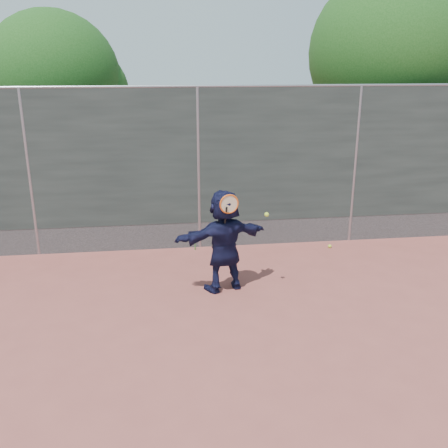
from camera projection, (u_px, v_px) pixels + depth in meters
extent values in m
plane|color=#9E4C42|center=(222.00, 344.00, 6.35)|extent=(80.00, 80.00, 0.00)
imported|color=#131535|center=(224.00, 241.00, 7.64)|extent=(1.56, 0.88, 1.61)
sphere|color=#CCEE35|center=(330.00, 246.00, 9.58)|extent=(0.07, 0.07, 0.07)
cube|color=#38423D|center=(198.00, 157.00, 9.10)|extent=(20.00, 0.04, 2.50)
cube|color=slate|center=(200.00, 235.00, 9.57)|extent=(20.00, 0.03, 0.50)
cylinder|color=gray|center=(197.00, 86.00, 8.71)|extent=(20.00, 0.05, 0.05)
cylinder|color=gray|center=(29.00, 175.00, 8.82)|extent=(0.06, 0.06, 3.00)
cylinder|color=gray|center=(199.00, 171.00, 9.18)|extent=(0.06, 0.06, 3.00)
cylinder|color=gray|center=(355.00, 166.00, 9.54)|extent=(0.06, 0.06, 3.00)
torus|color=#EA5A16|center=(229.00, 204.00, 7.26)|extent=(0.29, 0.08, 0.29)
cylinder|color=beige|center=(229.00, 204.00, 7.26)|extent=(0.25, 0.05, 0.25)
cylinder|color=black|center=(226.00, 217.00, 7.33)|extent=(0.05, 0.13, 0.33)
sphere|color=#CCEE35|center=(267.00, 214.00, 7.48)|extent=(0.07, 0.07, 0.07)
cylinder|color=#382314|center=(380.00, 154.00, 11.86)|extent=(0.28, 0.28, 2.60)
sphere|color=#23561C|center=(390.00, 53.00, 11.14)|extent=(3.60, 3.60, 3.60)
sphere|color=#23561C|center=(414.00, 69.00, 11.53)|extent=(2.52, 2.52, 2.52)
cylinder|color=#382314|center=(62.00, 164.00, 11.77)|extent=(0.28, 0.28, 2.20)
sphere|color=#23561C|center=(53.00, 79.00, 11.16)|extent=(3.00, 3.00, 3.00)
sphere|color=#23561C|center=(83.00, 92.00, 11.52)|extent=(2.10, 2.10, 2.10)
cone|color=#387226|center=(213.00, 242.00, 9.52)|extent=(0.03, 0.03, 0.26)
cone|color=#387226|center=(229.00, 240.00, 9.57)|extent=(0.03, 0.03, 0.30)
cone|color=#387226|center=(195.00, 244.00, 9.47)|extent=(0.03, 0.03, 0.22)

